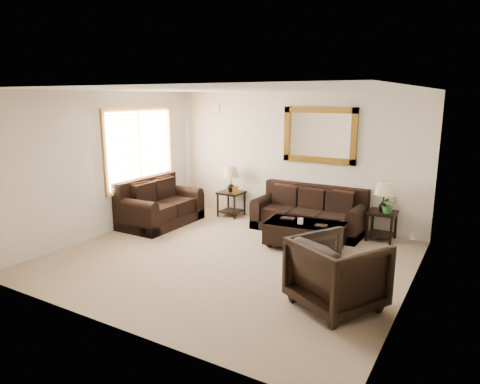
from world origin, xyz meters
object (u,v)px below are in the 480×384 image
Objects in this scene: sofa at (309,215)px; end_table_right at (383,202)px; armchair at (337,270)px; loveseat at (159,207)px; coffee_table at (305,232)px; end_table_left at (231,184)px.

end_table_right reaches higher than sofa.
sofa is 2.15× the size of armchair.
loveseat is 1.55× the size of end_table_right.
sofa is at bearing -33.35° from armchair.
end_table_right is at bearing 41.62° from coffee_table.
end_table_left is 0.78× the size of coffee_table.
armchair is at bearing -63.39° from coffee_table.
sofa is 3.18m from armchair.
armchair is (3.35, -2.95, -0.23)m from end_table_left.
end_table_left is at bearing -37.48° from loveseat.
end_table_left is at bearing 146.83° from coffee_table.
coffee_table is (2.20, -1.14, -0.44)m from end_table_left.
sofa is at bearing -174.42° from end_table_right.
loveseat is at bearing -127.48° from end_table_left.
end_table_left is (0.98, 1.28, 0.37)m from loveseat.
end_table_left is 1.12× the size of armchair.
end_table_left is 1.02× the size of end_table_right.
end_table_right is 1.61m from coffee_table.
coffee_table is 1.43× the size of armchair.
end_table_left reaches higher than coffee_table.
coffee_table is (3.18, 0.15, -0.06)m from loveseat.
armchair is at bearing -41.34° from end_table_left.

